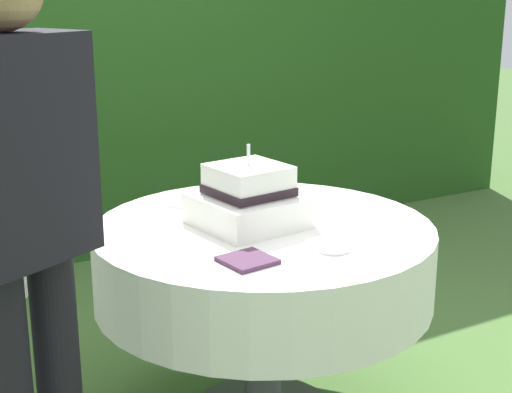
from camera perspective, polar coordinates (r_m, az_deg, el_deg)
name	(u,v)px	position (r m, az deg, el deg)	size (l,w,h in m)	color
foliage_hedge	(70,44)	(4.39, -14.05, 11.24)	(6.25, 0.56, 2.38)	#234C19
cake_table	(263,263)	(2.55, 0.56, -5.07)	(1.15, 1.15, 0.73)	#4C4C51
wedding_cake	(249,199)	(2.49, -0.55, -0.16)	(0.36, 0.36, 0.28)	white
serving_plate_near	(280,196)	(2.84, 1.85, 0.04)	(0.11, 0.11, 0.01)	white
serving_plate_far	(184,202)	(2.76, -5.51, -0.44)	(0.13, 0.13, 0.01)	white
serving_plate_left	(333,249)	(2.28, 5.87, -3.98)	(0.10, 0.10, 0.01)	white
napkin_stack	(248,260)	(2.17, -0.65, -4.89)	(0.14, 0.14, 0.01)	#4C2D47
standing_person	(21,228)	(1.92, -17.53, -2.34)	(0.41, 0.34, 1.60)	black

